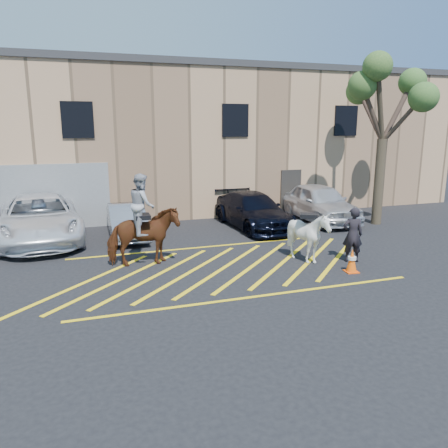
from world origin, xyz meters
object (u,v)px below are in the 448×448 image
object	(u,v)px
car_white_pickup	(40,218)
car_silver_sedan	(127,221)
mounted_bay	(143,229)
saddled_white	(308,236)
traffic_cone	(352,261)
tree	(386,94)
car_blue_suv	(253,210)
handler	(353,235)
car_white_suv	(320,202)

from	to	relation	value
car_white_pickup	car_silver_sedan	distance (m)	3.30
mounted_bay	saddled_white	world-z (taller)	mounted_bay
traffic_cone	tree	bearing A→B (deg)	47.17
mounted_bay	tree	xyz separation A→B (m)	(10.90, 2.70, 4.51)
car_white_pickup	car_blue_suv	world-z (taller)	car_white_pickup
handler	traffic_cone	xyz separation A→B (m)	(-0.62, -0.92, -0.54)
car_blue_suv	mounted_bay	distance (m)	6.59
car_white_pickup	car_white_suv	world-z (taller)	car_white_pickup
mounted_bay	car_white_pickup	bearing A→B (deg)	127.38
car_white_suv	traffic_cone	xyz separation A→B (m)	(-2.87, -6.78, -0.50)
car_white_pickup	car_blue_suv	size ratio (longest dim) A/B	1.23
car_white_pickup	car_white_suv	size ratio (longest dim) A/B	1.25
handler	car_silver_sedan	bearing A→B (deg)	-22.02
car_white_pickup	tree	size ratio (longest dim) A/B	0.87
car_white_pickup	traffic_cone	xyz separation A→B (m)	(9.25, -7.06, -0.51)
car_silver_sedan	mounted_bay	size ratio (longest dim) A/B	1.35
car_blue_suv	tree	xyz separation A→B (m)	(5.58, -1.15, 4.94)
saddled_white	car_blue_suv	bearing A→B (deg)	87.85
saddled_white	traffic_cone	world-z (taller)	saddled_white
car_silver_sedan	tree	xyz separation A→B (m)	(11.00, -1.15, 5.04)
car_silver_sedan	car_blue_suv	distance (m)	5.42
car_white_suv	traffic_cone	bearing A→B (deg)	-110.78
car_silver_sedan	tree	bearing A→B (deg)	-5.18
car_silver_sedan	car_white_suv	world-z (taller)	car_white_suv
car_silver_sedan	saddled_white	world-z (taller)	saddled_white
handler	saddled_white	world-z (taller)	handler
handler	car_white_pickup	bearing A→B (deg)	-13.61
car_silver_sedan	saddled_white	distance (m)	7.37
car_blue_suv	mounted_bay	world-z (taller)	mounted_bay
handler	mounted_bay	xyz separation A→B (m)	(-6.53, 1.76, 0.28)
car_white_suv	car_silver_sedan	bearing A→B (deg)	-176.23
tree	saddled_white	bearing A→B (deg)	-144.97
car_white_suv	car_white_pickup	bearing A→B (deg)	-179.12
car_silver_sedan	saddled_white	xyz separation A→B (m)	(5.23, -5.19, 0.22)
car_white_pickup	car_silver_sedan	size ratio (longest dim) A/B	1.60
car_white_suv	handler	size ratio (longest dim) A/B	2.80
car_blue_suv	car_silver_sedan	bearing A→B (deg)	176.71
mounted_bay	traffic_cone	world-z (taller)	mounted_bay
car_blue_suv	mounted_bay	xyz separation A→B (m)	(-5.33, -3.86, 0.44)
saddled_white	car_white_pickup	bearing A→B (deg)	146.01
handler	traffic_cone	bearing A→B (deg)	74.28
tree	car_blue_suv	bearing A→B (deg)	168.33
car_silver_sedan	traffic_cone	distance (m)	8.88
car_white_pickup	saddled_white	size ratio (longest dim) A/B	3.08
car_white_pickup	handler	distance (m)	11.62
car_silver_sedan	traffic_cone	world-z (taller)	car_silver_sedan
traffic_cone	tree	world-z (taller)	tree
handler	tree	world-z (taller)	tree
traffic_cone	car_blue_suv	bearing A→B (deg)	95.07
saddled_white	handler	bearing A→B (deg)	-16.85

